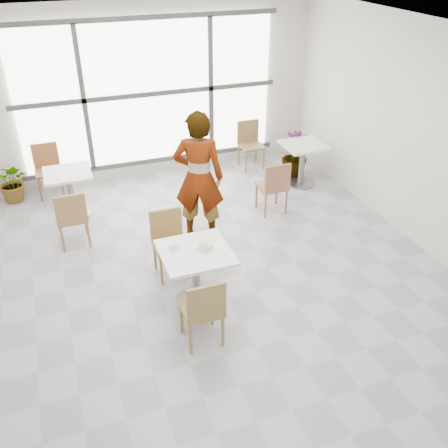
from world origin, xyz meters
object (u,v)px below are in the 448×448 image
object	(u,v)px
main_table	(196,267)
chair_far	(169,238)
chair_near	(204,308)
bg_table_left	(70,188)
bg_chair_right_far	(250,141)
bg_chair_left_far	(47,166)
oatmeal_bowl	(206,246)
plant_right	(294,155)
person	(199,178)
plant_left	(13,182)
coffee_cup	(173,246)
bg_table_right	(302,158)
bg_chair_left_near	(72,216)
bg_chair_right_near	(274,185)

from	to	relation	value
main_table	chair_far	distance (m)	0.77
chair_near	chair_far	distance (m)	1.46
chair_near	bg_table_left	xyz separation A→B (m)	(-1.07, 3.41, -0.01)
bg_chair_right_far	bg_chair_left_far	bearing A→B (deg)	178.40
chair_far	oatmeal_bowl	bearing A→B (deg)	-70.74
chair_far	plant_right	world-z (taller)	chair_far
person	plant_left	distance (m)	3.38
main_table	bg_chair_left_far	distance (m)	3.94
plant_right	bg_chair_left_far	bearing A→B (deg)	169.53
main_table	coffee_cup	world-z (taller)	coffee_cup
person	coffee_cup	bearing A→B (deg)	85.17
chair_near	main_table	bearing A→B (deg)	-100.75
bg_table_left	person	bearing A→B (deg)	-36.89
coffee_cup	bg_chair_left_far	distance (m)	3.73
oatmeal_bowl	coffee_cup	world-z (taller)	oatmeal_bowl
bg_table_right	coffee_cup	bearing A→B (deg)	-141.26
oatmeal_bowl	bg_chair_left_near	world-z (taller)	bg_chair_left_near
bg_chair_right_near	person	bearing A→B (deg)	11.97
plant_right	bg_table_right	bearing A→B (deg)	-95.70
bg_table_left	bg_chair_right_far	xyz separation A→B (m)	(3.36, 0.84, 0.01)
main_table	coffee_cup	bearing A→B (deg)	147.45
bg_chair_left_far	plant_right	bearing A→B (deg)	-10.47
bg_table_right	bg_chair_left_near	bearing A→B (deg)	-169.74
bg_chair_left_near	bg_chair_right_far	xyz separation A→B (m)	(3.41, 1.76, 0.00)
coffee_cup	bg_chair_left_far	world-z (taller)	bg_chair_left_far
bg_chair_right_near	bg_table_right	bearing A→B (deg)	-139.02
bg_table_right	bg_chair_left_far	bearing A→B (deg)	164.72
bg_chair_left_far	bg_chair_right_near	distance (m)	3.82
main_table	bg_chair_right_far	size ratio (longest dim) A/B	0.92
bg_table_right	plant_left	bearing A→B (deg)	167.43
chair_near	bg_table_right	size ratio (longest dim) A/B	1.16
person	bg_chair_right_near	distance (m)	1.41
plant_right	bg_chair_right_far	bearing A→B (deg)	131.23
bg_table_right	plant_left	world-z (taller)	bg_table_right
bg_table_left	bg_chair_right_far	size ratio (longest dim) A/B	0.86
main_table	chair_far	size ratio (longest dim) A/B	0.92
coffee_cup	bg_chair_right_near	distance (m)	2.58
main_table	bg_chair_right_near	distance (m)	2.49
oatmeal_bowl	bg_table_right	bearing A→B (deg)	43.99
bg_chair_left_near	plant_left	bearing A→B (deg)	-65.76
bg_chair_right_far	coffee_cup	bearing A→B (deg)	-124.96
bg_table_left	bg_table_right	size ratio (longest dim) A/B	1.00
coffee_cup	bg_table_right	size ratio (longest dim) A/B	0.21
plant_right	main_table	bearing A→B (deg)	-133.86
bg_chair_right_near	bg_chair_left_far	bearing A→B (deg)	-30.50
chair_near	oatmeal_bowl	bearing A→B (deg)	-110.58
chair_far	bg_table_right	distance (m)	3.34
main_table	chair_near	bearing A→B (deg)	-100.75
main_table	bg_table_left	bearing A→B (deg)	113.90
bg_table_left	chair_far	bearing A→B (deg)	-61.28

